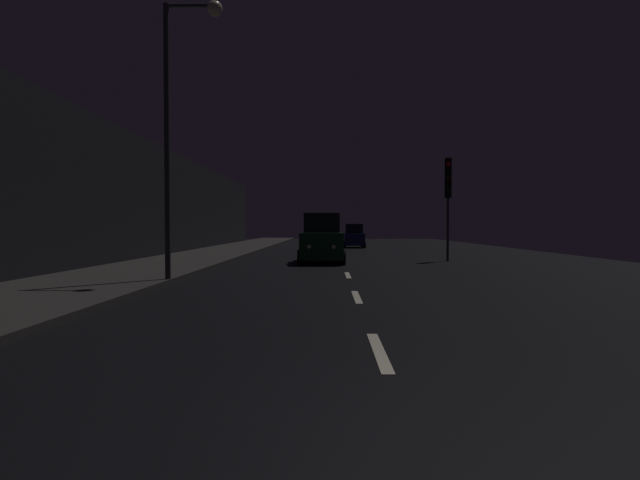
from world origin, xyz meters
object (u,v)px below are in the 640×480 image
car_approaching_headlights (322,240)px  car_distant_taillights (354,237)px  traffic_light_far_right (448,186)px  streetlamp_overhead (181,101)px

car_approaching_headlights → car_distant_taillights: bearing=172.3°
traffic_light_far_right → car_distant_taillights: (-3.72, 16.19, -2.75)m
traffic_light_far_right → streetlamp_overhead: streetlamp_overhead is taller
streetlamp_overhead → car_distant_taillights: 27.49m
traffic_light_far_right → car_approaching_headlights: size_ratio=1.10×
car_distant_taillights → car_approaching_headlights: bearing=172.3°
car_distant_taillights → traffic_light_far_right: bearing=-167.1°
streetlamp_overhead → car_approaching_headlights: streetlamp_overhead is taller
traffic_light_far_right → streetlamp_overhead: (-9.97, -10.21, 1.67)m
streetlamp_overhead → car_approaching_headlights: size_ratio=1.79×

